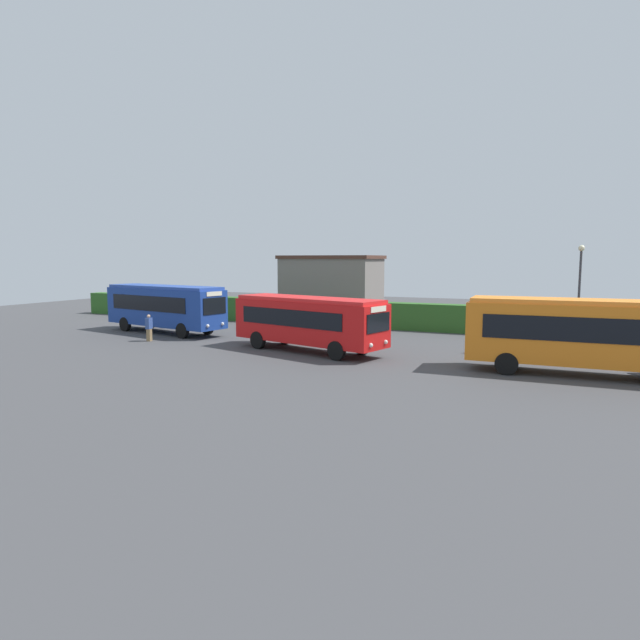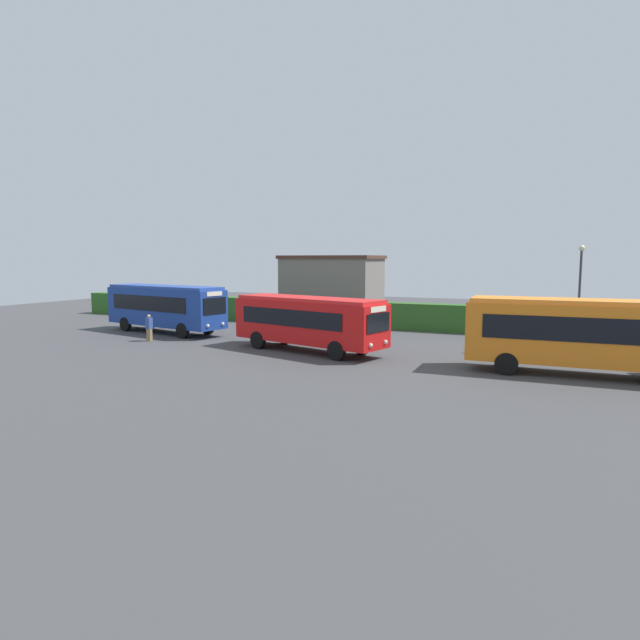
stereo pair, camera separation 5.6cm
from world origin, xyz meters
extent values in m
plane|color=#424244|center=(0.00, 0.00, 0.00)|extent=(85.91, 85.91, 0.00)
cube|color=navy|center=(-12.20, 2.07, 1.81)|extent=(9.99, 4.19, 2.52)
cube|color=#2747A0|center=(-12.20, 2.07, 3.17)|extent=(9.67, 3.95, 0.20)
cube|color=black|center=(-12.26, 3.30, 2.11)|extent=(7.45, 1.50, 1.01)
cube|color=black|center=(-12.72, 0.96, 2.11)|extent=(7.45, 1.50, 1.01)
cube|color=black|center=(-7.42, 1.13, 2.11)|extent=(0.41, 1.91, 1.06)
cube|color=silver|center=(-7.42, 1.13, 2.89)|extent=(0.29, 1.28, 0.28)
cylinder|color=black|center=(-9.03, 2.55, 0.50)|extent=(1.04, 0.47, 1.00)
cylinder|color=black|center=(-9.45, 0.43, 0.50)|extent=(1.04, 0.47, 1.00)
cylinder|color=black|center=(-14.95, 3.71, 0.50)|extent=(1.04, 0.47, 1.00)
cylinder|color=black|center=(-15.36, 1.59, 0.50)|extent=(1.04, 0.47, 1.00)
sphere|color=silver|center=(-7.28, 1.77, 0.90)|extent=(0.22, 0.22, 0.22)
sphere|color=silver|center=(-7.53, 0.49, 0.90)|extent=(0.22, 0.22, 0.22)
cube|color=red|center=(0.05, -0.72, 1.68)|extent=(9.43, 4.77, 2.25)
cube|color=red|center=(0.05, -0.72, 2.90)|extent=(9.12, 4.51, 0.20)
cube|color=black|center=(0.09, 0.54, 1.95)|extent=(6.86, 1.93, 0.90)
cube|color=black|center=(-0.57, -1.83, 1.95)|extent=(6.86, 1.93, 0.90)
cube|color=black|center=(4.46, -1.94, 1.95)|extent=(0.57, 1.93, 0.95)
cube|color=silver|center=(4.46, -1.94, 2.62)|extent=(0.39, 1.30, 0.28)
cylinder|color=black|center=(3.07, -0.40, 0.50)|extent=(1.04, 0.54, 1.00)
cylinder|color=black|center=(2.48, -2.55, 0.50)|extent=(1.04, 0.54, 1.00)
cylinder|color=black|center=(-2.38, 1.11, 0.50)|extent=(1.04, 0.54, 1.00)
cylinder|color=black|center=(-2.97, -1.05, 0.50)|extent=(1.04, 0.54, 1.00)
sphere|color=silver|center=(4.65, -1.30, 0.90)|extent=(0.22, 0.22, 0.22)
sphere|color=silver|center=(4.29, -2.59, 0.90)|extent=(0.22, 0.22, 0.22)
cube|color=orange|center=(13.51, -1.50, 1.85)|extent=(9.52, 2.54, 2.60)
cube|color=orange|center=(13.51, -1.50, 3.25)|extent=(9.23, 2.35, 0.20)
cube|color=black|center=(13.19, -0.31, 2.16)|extent=(7.39, 0.18, 1.04)
cube|color=black|center=(13.23, -2.70, 2.16)|extent=(7.39, 0.18, 1.04)
cylinder|color=black|center=(10.55, -0.47, 0.50)|extent=(1.01, 0.30, 1.00)
cylinder|color=black|center=(10.59, -2.63, 0.50)|extent=(1.01, 0.30, 1.00)
cube|color=maroon|center=(-13.23, 4.58, 0.39)|extent=(0.24, 0.28, 0.79)
cube|color=olive|center=(-13.23, 4.58, 1.13)|extent=(0.27, 0.44, 0.69)
sphere|color=beige|center=(-13.23, 4.58, 1.59)|extent=(0.22, 0.22, 0.22)
cube|color=olive|center=(-10.60, -1.34, 0.39)|extent=(0.29, 0.34, 0.77)
cube|color=#334C8C|center=(-10.60, -1.34, 1.11)|extent=(0.35, 0.51, 0.68)
sphere|color=tan|center=(-10.60, -1.34, 1.56)|extent=(0.21, 0.21, 0.21)
cube|color=#2D5E23|center=(0.00, 10.48, 0.97)|extent=(54.96, 1.25, 1.93)
cube|color=slate|center=(-6.13, 17.43, 2.55)|extent=(8.17, 5.37, 5.10)
cube|color=#4C2D23|center=(-6.13, 17.43, 5.25)|extent=(8.50, 5.59, 0.30)
cone|color=orange|center=(8.20, 2.29, 0.30)|extent=(0.36, 0.36, 0.60)
cylinder|color=#38383D|center=(13.68, 8.14, 2.77)|extent=(0.14, 0.14, 5.54)
sphere|color=beige|center=(13.68, 8.14, 5.72)|extent=(0.36, 0.36, 0.36)
camera|label=1|loc=(12.49, -27.17, 5.08)|focal=30.08mm
camera|label=2|loc=(12.54, -27.15, 5.08)|focal=30.08mm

